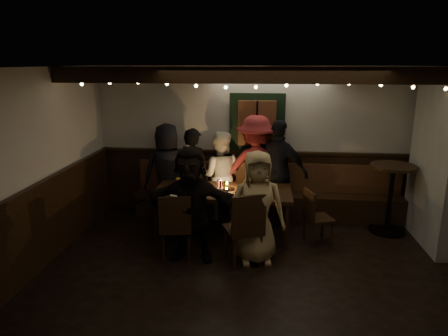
# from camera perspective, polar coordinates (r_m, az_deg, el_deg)

# --- Properties ---
(room) EXTENTS (6.02, 5.01, 2.62)m
(room) POSITION_cam_1_polar(r_m,az_deg,el_deg) (6.15, 16.31, -0.63)
(room) COLOR black
(room) RESTS_ON ground
(dining_table) EXTENTS (2.10, 0.90, 0.91)m
(dining_table) POSITION_cam_1_polar(r_m,az_deg,el_deg) (6.16, -0.22, -3.75)
(dining_table) COLOR black
(dining_table) RESTS_ON ground
(chair_near_left) EXTENTS (0.49, 0.49, 0.95)m
(chair_near_left) POSITION_cam_1_polar(r_m,az_deg,el_deg) (5.51, -6.91, -7.87)
(chair_near_left) COLOR black
(chair_near_left) RESTS_ON ground
(chair_near_right) EXTENTS (0.61, 0.61, 1.02)m
(chair_near_right) POSITION_cam_1_polar(r_m,az_deg,el_deg) (5.31, 3.10, -8.17)
(chair_near_right) COLOR black
(chair_near_right) RESTS_ON ground
(chair_end) EXTENTS (0.48, 0.48, 0.83)m
(chair_end) POSITION_cam_1_polar(r_m,az_deg,el_deg) (6.14, 12.75, -6.37)
(chair_end) COLOR black
(chair_end) RESTS_ON ground
(high_top) EXTENTS (0.70, 0.70, 1.11)m
(high_top) POSITION_cam_1_polar(r_m,az_deg,el_deg) (6.83, 22.75, -2.93)
(high_top) COLOR black
(high_top) RESTS_ON ground
(person_a) EXTENTS (0.96, 0.80, 1.67)m
(person_a) POSITION_cam_1_polar(r_m,az_deg,el_deg) (6.90, -8.02, -0.55)
(person_a) COLOR black
(person_a) RESTS_ON ground
(person_b) EXTENTS (0.69, 0.59, 1.60)m
(person_b) POSITION_cam_1_polar(r_m,az_deg,el_deg) (6.85, -4.38, -0.88)
(person_b) COLOR black
(person_b) RESTS_ON ground
(person_c) EXTENTS (0.75, 0.58, 1.54)m
(person_c) POSITION_cam_1_polar(r_m,az_deg,el_deg) (6.86, -0.56, -1.08)
(person_c) COLOR silver
(person_c) RESTS_ON ground
(person_d) EXTENTS (1.23, 0.78, 1.81)m
(person_d) POSITION_cam_1_polar(r_m,az_deg,el_deg) (6.81, 4.51, -0.08)
(person_d) COLOR maroon
(person_d) RESTS_ON ground
(person_e) EXTENTS (1.11, 0.82, 1.75)m
(person_e) POSITION_cam_1_polar(r_m,az_deg,el_deg) (6.74, 7.76, -0.56)
(person_e) COLOR black
(person_e) RESTS_ON ground
(person_f) EXTENTS (1.49, 0.53, 1.59)m
(person_f) POSITION_cam_1_polar(r_m,az_deg,el_deg) (5.44, -4.76, -5.17)
(person_f) COLOR black
(person_f) RESTS_ON ground
(person_g) EXTENTS (0.83, 0.60, 1.55)m
(person_g) POSITION_cam_1_polar(r_m,az_deg,el_deg) (5.37, 4.69, -5.65)
(person_g) COLOR tan
(person_g) RESTS_ON ground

